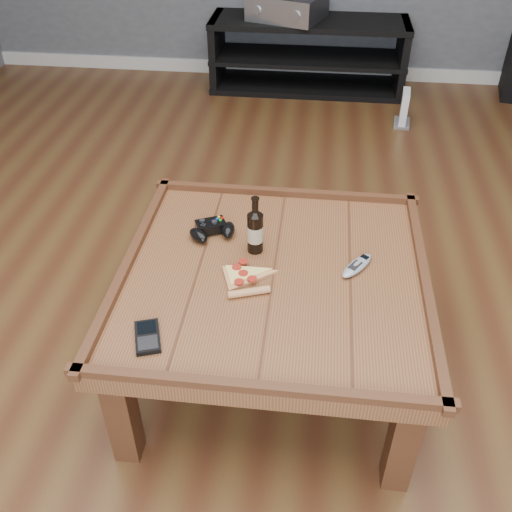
# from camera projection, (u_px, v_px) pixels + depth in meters

# --- Properties ---
(ground) EXTENTS (6.00, 6.00, 0.00)m
(ground) POSITION_uv_depth(u_px,v_px,m) (271.00, 365.00, 2.15)
(ground) COLOR #4A2715
(ground) RESTS_ON ground
(baseboard) EXTENTS (5.00, 0.02, 0.10)m
(baseboard) POSITION_uv_depth(u_px,v_px,m) (308.00, 70.00, 4.46)
(baseboard) COLOR silver
(baseboard) RESTS_ON ground
(coffee_table) EXTENTS (1.03, 1.03, 0.48)m
(coffee_table) POSITION_uv_depth(u_px,v_px,m) (273.00, 286.00, 1.90)
(coffee_table) COLOR #543518
(coffee_table) RESTS_ON ground
(media_console) EXTENTS (1.40, 0.45, 0.50)m
(media_console) POSITION_uv_depth(u_px,v_px,m) (308.00, 55.00, 4.15)
(media_console) COLOR black
(media_console) RESTS_ON ground
(beer_bottle) EXTENTS (0.06, 0.06, 0.21)m
(beer_bottle) POSITION_uv_depth(u_px,v_px,m) (255.00, 230.00, 1.91)
(beer_bottle) COLOR black
(beer_bottle) RESTS_ON coffee_table
(game_controller) EXTENTS (0.17, 0.15, 0.05)m
(game_controller) POSITION_uv_depth(u_px,v_px,m) (212.00, 230.00, 2.02)
(game_controller) COLOR black
(game_controller) RESTS_ON coffee_table
(pizza_slice) EXTENTS (0.22, 0.27, 0.02)m
(pizza_slice) POSITION_uv_depth(u_px,v_px,m) (244.00, 278.00, 1.84)
(pizza_slice) COLOR tan
(pizza_slice) RESTS_ON coffee_table
(smartphone) EXTENTS (0.11, 0.14, 0.02)m
(smartphone) POSITION_uv_depth(u_px,v_px,m) (147.00, 337.00, 1.63)
(smartphone) COLOR black
(smartphone) RESTS_ON coffee_table
(remote_control) EXTENTS (0.13, 0.16, 0.02)m
(remote_control) POSITION_uv_depth(u_px,v_px,m) (357.00, 266.00, 1.88)
(remote_control) COLOR #90959D
(remote_control) RESTS_ON coffee_table
(av_receiver) EXTENTS (0.58, 0.53, 0.17)m
(av_receiver) POSITION_uv_depth(u_px,v_px,m) (287.00, 6.00, 3.95)
(av_receiver) COLOR black
(av_receiver) RESTS_ON media_console
(game_console) EXTENTS (0.12, 0.19, 0.23)m
(game_console) POSITION_uv_depth(u_px,v_px,m) (404.00, 109.00, 3.74)
(game_console) COLOR slate
(game_console) RESTS_ON ground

